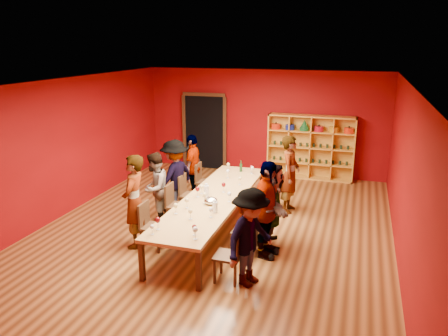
{
  "coord_description": "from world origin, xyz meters",
  "views": [
    {
      "loc": [
        2.69,
        -7.8,
        3.75
      ],
      "look_at": [
        -0.02,
        0.73,
        1.15
      ],
      "focal_mm": 35.0,
      "sensor_mm": 36.0,
      "label": 1
    }
  ],
  "objects": [
    {
      "name": "wine_glass_11",
      "position": [
        0.35,
        1.77,
        0.89
      ],
      "size": [
        0.08,
        0.08,
        0.19
      ],
      "color": "silver",
      "rests_on": "tasting_table"
    },
    {
      "name": "wine_glass_8",
      "position": [
        -0.36,
        -1.06,
        0.9
      ],
      "size": [
        0.08,
        0.08,
        0.21
      ],
      "color": "silver",
      "rests_on": "tasting_table"
    },
    {
      "name": "wine_glass_1",
      "position": [
        0.31,
        1.83,
        0.89
      ],
      "size": [
        0.08,
        0.08,
        0.2
      ],
      "color": "silver",
      "rests_on": "tasting_table"
    },
    {
      "name": "wine_glass_9",
      "position": [
        -0.27,
        1.87,
        0.89
      ],
      "size": [
        0.08,
        0.08,
        0.2
      ],
      "color": "silver",
      "rests_on": "tasting_table"
    },
    {
      "name": "person_left_1",
      "position": [
        -1.21,
        -1.05,
        0.89
      ],
      "size": [
        0.57,
        0.72,
        1.78
      ],
      "primitive_type": "imported",
      "rotation": [
        0.0,
        0.0,
        -1.41
      ],
      "color": "#4E4E53",
      "rests_on": "ground"
    },
    {
      "name": "person_left_2",
      "position": [
        -1.35,
        0.08,
        0.77
      ],
      "size": [
        0.43,
        0.76,
        1.54
      ],
      "primitive_type": "imported",
      "rotation": [
        0.0,
        0.0,
        -1.54
      ],
      "color": "#5F7DC5",
      "rests_on": "ground"
    },
    {
      "name": "wine_glass_3",
      "position": [
        -0.3,
        0.1,
        0.89
      ],
      "size": [
        0.08,
        0.08,
        0.2
      ],
      "color": "silver",
      "rests_on": "tasting_table"
    },
    {
      "name": "wine_glass_14",
      "position": [
        -0.06,
        -0.39,
        0.91
      ],
      "size": [
        0.09,
        0.09,
        0.22
      ],
      "color": "silver",
      "rests_on": "tasting_table"
    },
    {
      "name": "chair_person_right_4",
      "position": [
        0.91,
        1.6,
        0.5
      ],
      "size": [
        0.42,
        0.42,
        0.89
      ],
      "color": "#321E10",
      "rests_on": "ground"
    },
    {
      "name": "wine_glass_15",
      "position": [
        -0.31,
        -0.11,
        0.91
      ],
      "size": [
        0.09,
        0.09,
        0.22
      ],
      "color": "silver",
      "rests_on": "tasting_table"
    },
    {
      "name": "chair_person_left_3",
      "position": [
        -0.91,
        0.79,
        0.5
      ],
      "size": [
        0.42,
        0.42,
        0.89
      ],
      "color": "#321E10",
      "rests_on": "ground"
    },
    {
      "name": "wine_bottle",
      "position": [
        0.04,
        1.87,
        0.86
      ],
      "size": [
        0.09,
        0.09,
        0.28
      ],
      "color": "#133618",
      "rests_on": "tasting_table"
    },
    {
      "name": "wine_glass_17",
      "position": [
        0.37,
        -0.17,
        0.9
      ],
      "size": [
        0.08,
        0.08,
        0.21
      ],
      "color": "silver",
      "rests_on": "tasting_table"
    },
    {
      "name": "person_left_3",
      "position": [
        -1.2,
        0.79,
        0.84
      ],
      "size": [
        0.73,
        1.16,
        1.67
      ],
      "primitive_type": "imported",
      "rotation": [
        0.0,
        0.0,
        -1.86
      ],
      "color": "#16193C",
      "rests_on": "ground"
    },
    {
      "name": "shelving_unit",
      "position": [
        1.4,
        4.32,
        0.98
      ],
      "size": [
        2.4,
        0.4,
        1.8
      ],
      "color": "gold",
      "rests_on": "ground"
    },
    {
      "name": "wine_glass_12",
      "position": [
        -0.28,
        -0.73,
        0.9
      ],
      "size": [
        0.08,
        0.08,
        0.21
      ],
      "color": "silver",
      "rests_on": "tasting_table"
    },
    {
      "name": "spittoon_bowl",
      "position": [
        0.07,
        -0.39,
        0.81
      ],
      "size": [
        0.27,
        0.27,
        0.15
      ],
      "primitive_type": "ellipsoid",
      "color": "silver",
      "rests_on": "tasting_table"
    },
    {
      "name": "chair_person_left_1",
      "position": [
        -0.91,
        -1.05,
        0.5
      ],
      "size": [
        0.42,
        0.42,
        0.89
      ],
      "color": "#321E10",
      "rests_on": "ground"
    },
    {
      "name": "doorway",
      "position": [
        -1.8,
        4.43,
        1.12
      ],
      "size": [
        1.4,
        0.17,
        2.3
      ],
      "color": "black",
      "rests_on": "ground"
    },
    {
      "name": "person_right_1",
      "position": [
        1.23,
        -0.72,
        0.89
      ],
      "size": [
        0.63,
        1.1,
        1.78
      ],
      "primitive_type": "imported",
      "rotation": [
        0.0,
        0.0,
        1.42
      ],
      "color": "pink",
      "rests_on": "ground"
    },
    {
      "name": "person_right_4",
      "position": [
        1.27,
        1.6,
        0.88
      ],
      "size": [
        0.5,
        0.66,
        1.76
      ],
      "primitive_type": "imported",
      "rotation": [
        0.0,
        0.0,
        1.53
      ],
      "color": "silver",
      "rests_on": "ground"
    },
    {
      "name": "wine_glass_5",
      "position": [
        -0.02,
        -1.21,
        0.89
      ],
      "size": [
        0.08,
        0.08,
        0.2
      ],
      "color": "silver",
      "rests_on": "tasting_table"
    },
    {
      "name": "room_shell",
      "position": [
        0.0,
        0.0,
        1.5
      ],
      "size": [
        7.1,
        9.1,
        3.04
      ],
      "color": "brown",
      "rests_on": "ground"
    },
    {
      "name": "wine_glass_6",
      "position": [
        0.29,
        -1.03,
        0.89
      ],
      "size": [
        0.08,
        0.08,
        0.2
      ],
      "color": "silver",
      "rests_on": "tasting_table"
    },
    {
      "name": "chair_person_right_0",
      "position": [
        0.91,
        -1.73,
        0.5
      ],
      "size": [
        0.42,
        0.42,
        0.89
      ],
      "color": "#321E10",
      "rests_on": "ground"
    },
    {
      "name": "tasting_table",
      "position": [
        0.0,
        0.0,
        0.7
      ],
      "size": [
        1.1,
        4.5,
        0.75
      ],
      "color": "#B48B4B",
      "rests_on": "ground"
    },
    {
      "name": "chair_person_left_2",
      "position": [
        -0.91,
        0.08,
        0.5
      ],
      "size": [
        0.42,
        0.42,
        0.89
      ],
      "color": "#321E10",
      "rests_on": "ground"
    },
    {
      "name": "person_left_4",
      "position": [
        -1.16,
        1.79,
        0.8
      ],
      "size": [
        0.5,
        0.97,
        1.6
      ],
      "primitive_type": "imported",
      "rotation": [
        0.0,
        0.0,
        -1.48
      ],
      "color": "#15183A",
      "rests_on": "ground"
    },
    {
      "name": "carafe_a",
      "position": [
        -0.15,
        -0.02,
        0.87
      ],
      "size": [
        0.12,
        0.12,
        0.27
      ],
      "color": "silver",
      "rests_on": "tasting_table"
    },
    {
      "name": "person_right_0",
      "position": [
        1.2,
        -1.73,
        0.81
      ],
      "size": [
        0.79,
        1.13,
        1.61
      ],
      "primitive_type": "imported",
      "rotation": [
        0.0,
        0.0,
        1.19
      ],
      "color": "#151A3A",
      "rests_on": "ground"
    },
    {
      "name": "wine_glass_2",
      "position": [
        0.28,
        0.9,
        0.88
      ],
      "size": [
        0.07,
        0.07,
        0.18
      ],
      "color": "silver",
      "rests_on": "tasting_table"
    },
    {
      "name": "chair_person_right_1",
      "position": [
        0.91,
        -0.72,
        0.5
      ],
      "size": [
        0.42,
        0.42,
        0.89
      ],
      "color": "#321E10",
      "rests_on": "ground"
    },
    {
      "name": "wine_glass_7",
      "position": [
        0.1,
        0.32,
        0.91
      ],
      "size": [
        0.09,
        0.09,
        0.22
      ],
      "color": "silver",
      "rests_on": "tasting_table"
    },
    {
      "name": "chair_person_right_2",
      "position": [
        0.91,
        -0.22,
        0.5
      ],
      "size": [
        0.42,
        0.42,
        0.89
      ],
      "color": "#321E10",
      "rests_on": "ground"
    },
    {
      "name": "person_right_2",
      "position": [
        1.22,
        -0.22,
        0.81
      ],
      "size": [
        0.83,
        1.57,
        1.62
      ],
      "primitive_type": "imported",
      "rotation": [
        0.0,
        0.0,
        1.85
      ],
      "color": "pink",
      "rests_on": "ground"
    },
    {
      "name": "wine_glass_13",
      "position": [
        -0.11,
        1.29,
        0.9
      ],
      "size": [
        0.08,
        0.08,
        0.21
      ],
      "color": "silver",
      "rests_on": "tasting_table"
    },
    {
      "name": "chair_person_left_4",
      "position": [
        -0.91,
        1.79,
        0.5
      ],
      "size": [
        0.42,
        0.42,
        0.89
      ],
      "color": "#321E10",
      "rests_on": "ground"
    },
    {
      "name": "wine_glass_0",
      "position": [
        0.36,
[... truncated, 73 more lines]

